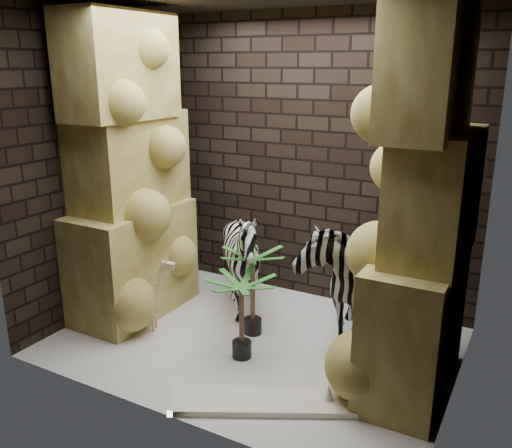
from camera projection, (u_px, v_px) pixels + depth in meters
The scene contains 13 objects.
floor at pixel (254, 342), 4.97m from camera, with size 3.50×3.50×0.00m, color silver.
wall_back at pixel (312, 161), 5.59m from camera, with size 3.50×3.50×0.00m, color black.
wall_front at pixel (160, 220), 3.50m from camera, with size 3.50×3.50×0.00m, color black.
wall_left at pixel (100, 165), 5.35m from camera, with size 3.00×3.00×0.00m, color black.
wall_right at pixel (473, 209), 3.74m from camera, with size 3.00×3.00×0.00m, color black.
rock_pillar_left at pixel (127, 168), 5.19m from camera, with size 0.68×1.30×3.00m, color #D8CC70, non-canonical shape.
rock_pillar_right at pixel (425, 204), 3.89m from camera, with size 0.58×1.25×3.00m, color #D8CC70, non-canonical shape.
zebra_right at pixel (343, 262), 4.90m from camera, with size 0.67×1.25×1.48m, color white.
zebra_left at pixel (243, 266), 5.33m from camera, with size 0.96×1.19×1.08m, color white.
giraffe_toy at pixel (143, 292), 5.11m from camera, with size 0.40×0.13×0.77m, color #F0C98B, non-canonical shape.
palm_front at pixel (253, 292), 5.02m from camera, with size 0.36×0.36×0.85m, color #176726, non-canonical shape.
palm_back at pixel (242, 318), 4.62m from camera, with size 0.36×0.36×0.76m, color #176726, non-canonical shape.
surfboard at pixel (263, 401), 4.06m from camera, with size 1.40×0.34×0.05m, color white.
Camera 1 is at (2.17, -3.89, 2.48)m, focal length 37.74 mm.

